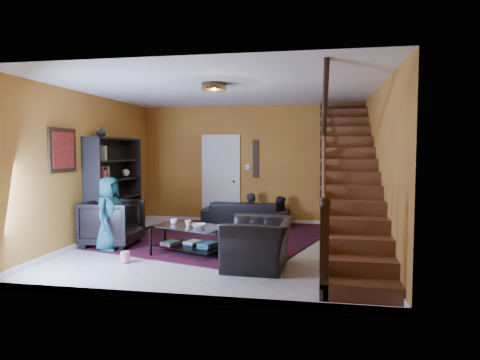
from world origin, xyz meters
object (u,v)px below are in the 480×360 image
(bookshelf, at_px, (115,189))
(coffee_table, at_px, (191,237))
(armchair_left, at_px, (113,223))
(armchair_right, at_px, (259,243))
(sofa, at_px, (246,214))

(bookshelf, relative_size, coffee_table, 1.40)
(armchair_left, relative_size, armchair_right, 0.84)
(coffee_table, bearing_deg, armchair_left, 170.46)
(sofa, relative_size, coffee_table, 1.37)
(bookshelf, distance_m, armchair_left, 1.04)
(sofa, relative_size, armchair_left, 2.09)
(armchair_right, bearing_deg, sofa, -165.19)
(bookshelf, height_order, armchair_right, bookshelf)
(sofa, xyz_separation_m, armchair_left, (-2.04, -2.52, 0.14))
(sofa, height_order, coffee_table, sofa)
(bookshelf, relative_size, armchair_right, 1.79)
(armchair_left, xyz_separation_m, coffee_table, (1.56, -0.26, -0.15))
(sofa, xyz_separation_m, armchair_right, (0.78, -3.43, 0.08))
(bookshelf, bearing_deg, coffee_table, -29.44)
(sofa, bearing_deg, bookshelf, 36.86)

